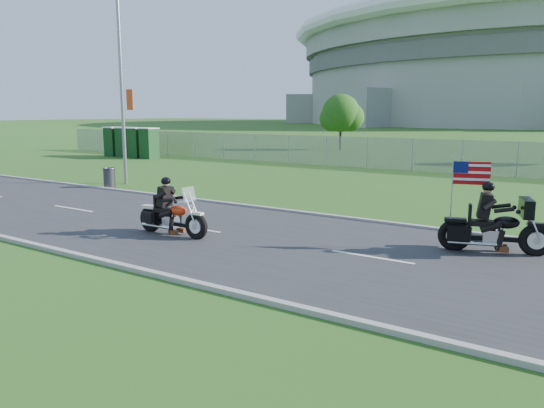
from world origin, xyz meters
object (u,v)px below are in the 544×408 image
Objects in this scene: porta_toilet_b at (137,143)px; trash_can at (109,178)px; porta_toilet_a at (149,144)px; porta_toilet_d at (113,142)px; streetlight at (125,70)px; motorcycle_lead at (171,217)px; porta_toilet_c at (125,143)px; motorcycle_follow at (495,230)px.

porta_toilet_b reaches higher than trash_can.
porta_toilet_a is 1.00× the size of porta_toilet_d.
streetlight is 4.35× the size of porta_toilet_d.
porta_toilet_b reaches higher than motorcycle_lead.
porta_toilet_c reaches higher than motorcycle_lead.
porta_toilet_c is at bearing 0.00° from porta_toilet_d.
trash_can is at bearing 148.59° from motorcycle_lead.
trash_can is at bearing -72.32° from streetlight.
streetlight reaches higher than porta_toilet_b.
porta_toilet_a is 26.98m from motorcycle_lead.
motorcycle_follow reaches higher than porta_toilet_b.
motorcycle_follow is (29.82, -14.83, -0.51)m from porta_toilet_b.
motorcycle_lead is at bearing -39.95° from porta_toilet_b.
porta_toilet_b is 0.88× the size of motorcycle_lead.
porta_toilet_d reaches higher than trash_can.
motorcycle_follow reaches higher than porta_toilet_a.
porta_toilet_d is (-2.80, 0.00, 0.00)m from porta_toilet_b.
porta_toilet_b is at bearing 136.00° from motorcycle_follow.
motorcycle_follow is at bearing 19.51° from motorcycle_lead.
porta_toilet_b is 17.31m from trash_can.
porta_toilet_b is 0.84× the size of motorcycle_follow.
porta_toilet_c is (-12.82, 10.78, -4.49)m from streetlight.
motorcycle_lead is at bearing -36.54° from porta_toilet_d.
motorcycle_follow is at bearing -24.44° from porta_toilet_d.
porta_toilet_a is 4.20m from porta_toilet_d.
porta_toilet_b is at bearing 180.00° from porta_toilet_a.
porta_toilet_b is 2.80m from porta_toilet_d.
motorcycle_lead is at bearing -38.18° from porta_toilet_c.
trash_can is (-17.86, 2.34, -0.17)m from motorcycle_follow.
porta_toilet_d is at bearing 137.99° from motorcycle_follow.
motorcycle_lead is (24.29, -18.00, -0.60)m from porta_toilet_d.
streetlight is 3.65× the size of motorcycle_follow.
streetlight is at bearing 143.00° from motorcycle_lead.
porta_toilet_b is at bearing 133.77° from trash_can.
porta_toilet_a is at bearing 130.22° from trash_can.
porta_toilet_b is 1.00× the size of porta_toilet_c.
trash_can is (11.96, -12.49, -0.68)m from porta_toilet_b.
porta_toilet_d is 0.88× the size of motorcycle_lead.
porta_toilet_a is at bearing 136.78° from motorcycle_lead.
porta_toilet_c is at bearing 140.46° from motorcycle_lead.
motorcycle_follow is (31.22, -14.83, -0.51)m from porta_toilet_c.
porta_toilet_d is (-14.22, 10.78, -4.49)m from streetlight.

